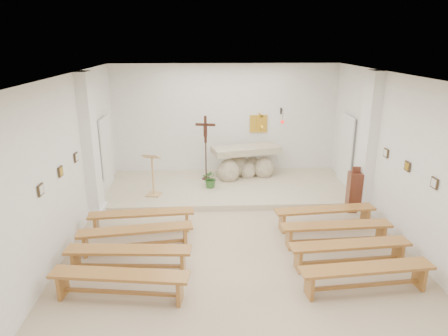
{
  "coord_description": "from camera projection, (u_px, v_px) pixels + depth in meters",
  "views": [
    {
      "loc": [
        -0.64,
        -7.34,
        4.17
      ],
      "look_at": [
        -0.2,
        1.6,
        1.29
      ],
      "focal_mm": 32.0,
      "sensor_mm": 36.0,
      "label": 1
    }
  ],
  "objects": [
    {
      "name": "station_frame_right_front",
      "position": [
        434.0,
        183.0,
        7.16
      ],
      "size": [
        0.03,
        0.2,
        0.2
      ],
      "primitive_type": "cube",
      "color": "#3B2C1A",
      "rests_on": "wall_right"
    },
    {
      "name": "ground",
      "position": [
        237.0,
        250.0,
        8.29
      ],
      "size": [
        7.0,
        10.0,
        0.0
      ],
      "primitive_type": "cube",
      "color": "#C5B28E",
      "rests_on": "ground"
    },
    {
      "name": "station_frame_left_rear",
      "position": [
        76.0,
        157.0,
        8.74
      ],
      "size": [
        0.03,
        0.2,
        0.2
      ],
      "primitive_type": "cube",
      "color": "#3B2C1A",
      "rests_on": "wall_left"
    },
    {
      "name": "crucifix_stand",
      "position": [
        206.0,
        143.0,
        11.73
      ],
      "size": [
        0.58,
        0.25,
        1.93
      ],
      "rotation": [
        0.0,
        0.0,
        -0.19
      ],
      "color": "#371A11",
      "rests_on": "sanctuary_platform"
    },
    {
      "name": "sanctuary_platform",
      "position": [
        228.0,
        188.0,
        11.59
      ],
      "size": [
        6.98,
        3.0,
        0.15
      ],
      "primitive_type": "cube",
      "color": "#B5A58B",
      "rests_on": "ground"
    },
    {
      "name": "lectern",
      "position": [
        153.0,
        174.0,
        10.64
      ],
      "size": [
        0.49,
        0.44,
        1.21
      ],
      "rotation": [
        0.0,
        0.0,
        -0.22
      ],
      "color": "tan",
      "rests_on": "sanctuary_platform"
    },
    {
      "name": "pilaster_left",
      "position": [
        90.0,
        146.0,
        9.5
      ],
      "size": [
        0.26,
        0.55,
        3.5
      ],
      "primitive_type": "cube",
      "color": "white",
      "rests_on": "ground"
    },
    {
      "name": "donation_pedestal",
      "position": [
        354.0,
        192.0,
        10.06
      ],
      "size": [
        0.33,
        0.33,
        1.18
      ],
      "rotation": [
        0.0,
        0.0,
        -0.05
      ],
      "color": "#5D2F1A",
      "rests_on": "ground"
    },
    {
      "name": "potted_plant",
      "position": [
        211.0,
        178.0,
        11.33
      ],
      "size": [
        0.49,
        0.42,
        0.54
      ],
      "primitive_type": "imported",
      "rotation": [
        0.0,
        0.0,
        -0.01
      ],
      "color": "#316327",
      "rests_on": "sanctuary_platform"
    },
    {
      "name": "bench_right_third",
      "position": [
        350.0,
        249.0,
        7.61
      ],
      "size": [
        2.35,
        0.56,
        0.49
      ],
      "rotation": [
        0.0,
        0.0,
        0.08
      ],
      "color": "#A56E2F",
      "rests_on": "ground"
    },
    {
      "name": "sanctuary_lamp",
      "position": [
        282.0,
        120.0,
        12.29
      ],
      "size": [
        0.11,
        0.36,
        0.44
      ],
      "color": "black",
      "rests_on": "wall_back"
    },
    {
      "name": "station_frame_right_mid",
      "position": [
        407.0,
        166.0,
        8.11
      ],
      "size": [
        0.03,
        0.2,
        0.2
      ],
      "primitive_type": "cube",
      "color": "#3B2C1A",
      "rests_on": "wall_right"
    },
    {
      "name": "radiator_right",
      "position": [
        354.0,
        189.0,
        10.93
      ],
      "size": [
        0.1,
        0.85,
        0.52
      ],
      "primitive_type": "cube",
      "color": "silver",
      "rests_on": "ground"
    },
    {
      "name": "bench_left_third",
      "position": [
        129.0,
        254.0,
        7.41
      ],
      "size": [
        2.35,
        0.51,
        0.49
      ],
      "rotation": [
        0.0,
        0.0,
        -0.06
      ],
      "color": "#A56E2F",
      "rests_on": "ground"
    },
    {
      "name": "bench_left_fourth",
      "position": [
        120.0,
        280.0,
        6.63
      ],
      "size": [
        2.36,
        0.67,
        0.49
      ],
      "rotation": [
        0.0,
        0.0,
        -0.13
      ],
      "color": "#A56E2F",
      "rests_on": "ground"
    },
    {
      "name": "radiator_left",
      "position": [
        101.0,
        194.0,
        10.62
      ],
      "size": [
        0.1,
        0.85,
        0.52
      ],
      "primitive_type": "cube",
      "color": "silver",
      "rests_on": "ground"
    },
    {
      "name": "wall_back",
      "position": [
        225.0,
        121.0,
        12.5
      ],
      "size": [
        7.0,
        0.02,
        3.5
      ],
      "primitive_type": "cube",
      "color": "white",
      "rests_on": "ground"
    },
    {
      "name": "station_frame_left_front",
      "position": [
        41.0,
        190.0,
        6.84
      ],
      "size": [
        0.03,
        0.2,
        0.2
      ],
      "primitive_type": "cube",
      "color": "#3B2C1A",
      "rests_on": "wall_left"
    },
    {
      "name": "bench_right_second",
      "position": [
        336.0,
        229.0,
        8.39
      ],
      "size": [
        2.34,
        0.47,
        0.49
      ],
      "rotation": [
        0.0,
        0.0,
        0.04
      ],
      "color": "#A56E2F",
      "rests_on": "ground"
    },
    {
      "name": "pilaster_right",
      "position": [
        368.0,
        143.0,
        9.81
      ],
      "size": [
        0.26,
        0.55,
        3.5
      ],
      "primitive_type": "cube",
      "color": "white",
      "rests_on": "ground"
    },
    {
      "name": "wall_right",
      "position": [
        413.0,
        168.0,
        7.91
      ],
      "size": [
        0.02,
        10.0,
        3.5
      ],
      "primitive_type": "cube",
      "color": "white",
      "rests_on": "ground"
    },
    {
      "name": "gold_wall_relief",
      "position": [
        258.0,
        124.0,
        12.55
      ],
      "size": [
        0.55,
        0.04,
        0.55
      ],
      "primitive_type": "cube",
      "color": "yellow",
      "rests_on": "wall_back"
    },
    {
      "name": "wall_left",
      "position": [
        56.0,
        173.0,
        7.59
      ],
      "size": [
        0.02,
        10.0,
        3.5
      ],
      "primitive_type": "cube",
      "color": "white",
      "rests_on": "ground"
    },
    {
      "name": "bench_left_second",
      "position": [
        136.0,
        234.0,
        8.19
      ],
      "size": [
        2.36,
        0.69,
        0.49
      ],
      "rotation": [
        0.0,
        0.0,
        0.14
      ],
      "color": "#A56E2F",
      "rests_on": "ground"
    },
    {
      "name": "ceiling",
      "position": [
        239.0,
        79.0,
        7.22
      ],
      "size": [
        7.0,
        10.0,
        0.02
      ],
      "primitive_type": "cube",
      "color": "silver",
      "rests_on": "wall_back"
    },
    {
      "name": "bench_left_front",
      "position": [
        142.0,
        217.0,
        8.98
      ],
      "size": [
        2.35,
        0.56,
        0.49
      ],
      "rotation": [
        0.0,
        0.0,
        0.08
      ],
      "color": "#A56E2F",
      "rests_on": "ground"
    },
    {
      "name": "bench_right_fourth",
      "position": [
        366.0,
        273.0,
        6.82
      ],
      "size": [
        2.35,
        0.57,
        0.49
      ],
      "rotation": [
        0.0,
        0.0,
        0.09
      ],
      "color": "#A56E2F",
      "rests_on": "ground"
    },
    {
      "name": "altar",
      "position": [
        245.0,
        164.0,
        12.17
      ],
      "size": [
        2.16,
        1.27,
        1.05
      ],
      "rotation": [
        0.0,
        0.0,
        0.25
      ],
      "color": "beige",
      "rests_on": "sanctuary_platform"
    },
    {
      "name": "station_frame_left_mid",
      "position": [
        61.0,
        171.0,
        7.79
      ],
      "size": [
        0.03,
        0.2,
        0.2
      ],
      "primitive_type": "cube",
      "color": "#3B2C1A",
      "rests_on": "wall_left"
    },
    {
      "name": "bench_right_front",
      "position": [
        325.0,
        213.0,
        9.17
      ],
      "size": [
        2.35,
        0.59,
        0.49
      ],
      "rotation": [
        0.0,
        0.0,
        0.1
      ],
      "color": "#A56E2F",
      "rests_on": "ground"
    },
    {
      "name": "station_frame_right_rear",
      "position": [
        386.0,
        153.0,
        9.06
      ],
      "size": [
        0.03,
        0.2,
        0.2
      ],
      "primitive_type": "cube",
      "color": "#3B2C1A",
      "rests_on": "wall_right"
    }
  ]
}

